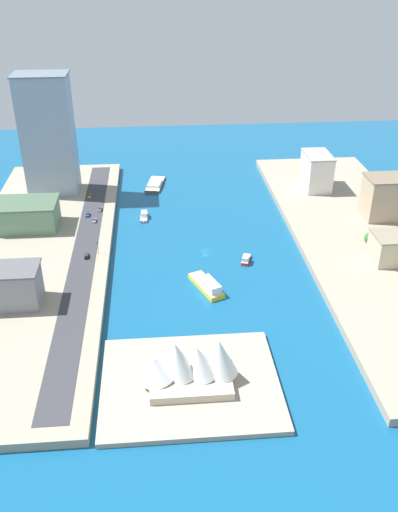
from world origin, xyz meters
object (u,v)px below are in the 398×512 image
at_px(apartment_midrise_tan, 386,197).
at_px(opera_landmark, 190,365).
at_px(tower_tall_glass, 48,135).
at_px(taxi_yellow_cab, 90,196).
at_px(ferry_yellow_fast, 208,285).
at_px(traffic_light_waterfront, 98,246).
at_px(hotel_broad_white, 316,171).
at_px(van_white, 94,220).
at_px(yacht_sleek_gray, 144,216).
at_px(tugboat_red, 246,259).
at_px(sedan_silver, 100,209).
at_px(office_block_beige, 390,248).
at_px(terminal_long_green, 25,215).
at_px(suv_black, 87,256).
at_px(hatchback_blue, 88,214).
at_px(barge_flat_brown, 155,184).

bearing_deg(apartment_midrise_tan, opera_landmark, 46.21).
relative_size(tower_tall_glass, taxi_yellow_cab, 13.70).
xyz_separation_m(tower_tall_glass, apartment_midrise_tan, (-184.25, 52.08, -23.00)).
xyz_separation_m(ferry_yellow_fast, traffic_light_waterfront, (49.99, -30.26, 5.73)).
relative_size(hotel_broad_white, van_white, 5.68).
xyz_separation_m(tower_tall_glass, opera_landmark, (-69.50, 171.79, -28.85)).
height_order(tower_tall_glass, taxi_yellow_cab, tower_tall_glass).
distance_m(tower_tall_glass, opera_landmark, 187.55).
bearing_deg(taxi_yellow_cab, yacht_sleek_gray, 142.79).
xyz_separation_m(taxi_yellow_cab, traffic_light_waterfront, (-10.22, 69.59, 3.43)).
bearing_deg(tower_tall_glass, yacht_sleek_gray, 146.18).
bearing_deg(apartment_midrise_tan, tugboat_red, 24.04).
distance_m(van_white, traffic_light_waterfront, 36.19).
distance_m(ferry_yellow_fast, tower_tall_glass, 142.58).
distance_m(apartment_midrise_tan, taxi_yellow_cab, 168.23).
xyz_separation_m(tugboat_red, opera_landmark, (32.98, 83.23, 7.79)).
bearing_deg(sedan_silver, tugboat_red, 142.05).
relative_size(ferry_yellow_fast, tower_tall_glass, 0.35).
bearing_deg(tugboat_red, apartment_midrise_tan, -155.96).
bearing_deg(traffic_light_waterfront, taxi_yellow_cab, -81.65).
relative_size(office_block_beige, sedan_silver, 3.30).
height_order(tugboat_red, sedan_silver, sedan_silver).
bearing_deg(van_white, yacht_sleek_gray, -160.17).
distance_m(terminal_long_green, van_white, 35.71).
bearing_deg(traffic_light_waterfront, suv_black, 31.02).
bearing_deg(hatchback_blue, office_block_beige, 157.18).
bearing_deg(traffic_light_waterfront, opera_landmark, 112.68).
distance_m(yacht_sleek_gray, hotel_broad_white, 108.80).
height_order(ferry_yellow_fast, hotel_broad_white, hotel_broad_white).
bearing_deg(tower_tall_glass, hotel_broad_white, 176.89).
height_order(apartment_midrise_tan, van_white, apartment_midrise_tan).
distance_m(suv_black, taxi_yellow_cab, 72.92).
bearing_deg(terminal_long_green, hatchback_blue, -160.89).
xyz_separation_m(tower_tall_glass, hatchback_blue, (-22.56, 37.59, -33.59)).
xyz_separation_m(ferry_yellow_fast, opera_landmark, (12.06, 60.49, 7.06)).
height_order(suv_black, sedan_silver, sedan_silver).
relative_size(yacht_sleek_gray, barge_flat_brown, 0.47).
distance_m(yacht_sleek_gray, opera_landmark, 137.22).
xyz_separation_m(apartment_midrise_tan, traffic_light_waterfront, (152.68, 28.96, -7.19)).
distance_m(hotel_broad_white, sedan_silver, 131.60).
distance_m(ferry_yellow_fast, sedan_silver, 96.28).
bearing_deg(yacht_sleek_gray, opera_landmark, 96.77).
distance_m(yacht_sleek_gray, taxi_yellow_cab, 40.31).
distance_m(tugboat_red, office_block_beige, 67.50).
bearing_deg(hatchback_blue, taxi_yellow_cab, -87.35).
height_order(ferry_yellow_fast, tower_tall_glass, tower_tall_glass).
xyz_separation_m(hotel_broad_white, sedan_silver, (129.31, 22.35, -9.85)).
height_order(hotel_broad_white, traffic_light_waterfront, hotel_broad_white).
distance_m(van_white, hatchback_blue, 8.82).
distance_m(apartment_midrise_tan, suv_black, 161.52).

